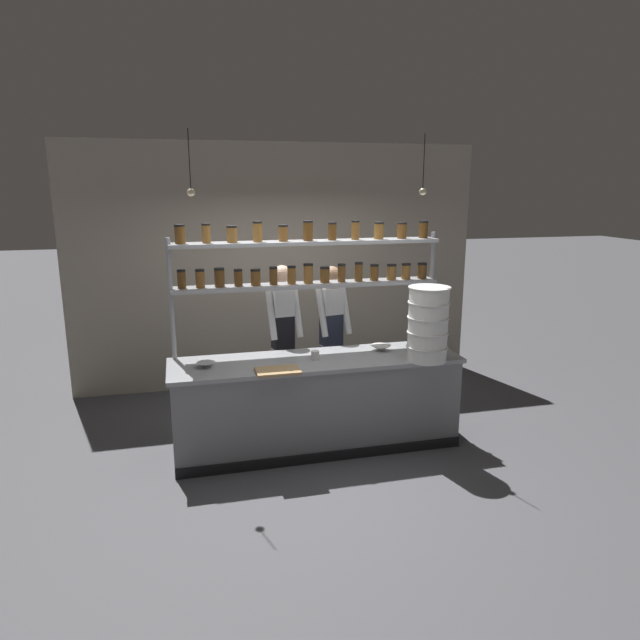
% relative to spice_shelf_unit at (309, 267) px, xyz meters
% --- Properties ---
extents(ground_plane, '(40.00, 40.00, 0.00)m').
position_rel_spice_shelf_unit_xyz_m(ground_plane, '(-0.00, -0.33, -1.78)').
color(ground_plane, '#4C4C51').
extents(back_wall, '(5.25, 0.12, 3.10)m').
position_rel_spice_shelf_unit_xyz_m(back_wall, '(-0.00, 1.72, -0.23)').
color(back_wall, '#9E9384').
rests_on(back_wall, ground_plane).
extents(prep_counter, '(2.85, 0.76, 0.92)m').
position_rel_spice_shelf_unit_xyz_m(prep_counter, '(-0.00, -0.33, -1.32)').
color(prep_counter, gray).
rests_on(prep_counter, ground_plane).
extents(spice_shelf_unit, '(2.73, 0.28, 2.24)m').
position_rel_spice_shelf_unit_xyz_m(spice_shelf_unit, '(0.00, 0.00, 0.00)').
color(spice_shelf_unit, '#999BA0').
rests_on(spice_shelf_unit, ground_plane).
extents(chef_left, '(0.39, 0.32, 1.75)m').
position_rel_spice_shelf_unit_xyz_m(chef_left, '(-0.21, 0.36, -0.76)').
color(chef_left, black).
rests_on(chef_left, ground_plane).
extents(chef_center, '(0.40, 0.33, 1.72)m').
position_rel_spice_shelf_unit_xyz_m(chef_center, '(0.36, 0.43, -0.78)').
color(chef_center, black).
rests_on(chef_center, ground_plane).
extents(container_stack, '(0.40, 0.40, 0.72)m').
position_rel_spice_shelf_unit_xyz_m(container_stack, '(1.02, -0.64, -0.50)').
color(container_stack, white).
rests_on(container_stack, prep_counter).
extents(cutting_board, '(0.40, 0.26, 0.02)m').
position_rel_spice_shelf_unit_xyz_m(cutting_board, '(-0.44, -0.64, -0.85)').
color(cutting_board, '#A88456').
rests_on(cutting_board, prep_counter).
extents(prep_bowl_near_left, '(0.21, 0.21, 0.06)m').
position_rel_spice_shelf_unit_xyz_m(prep_bowl_near_left, '(0.71, -0.22, -0.83)').
color(prep_bowl_near_left, silver).
rests_on(prep_bowl_near_left, prep_counter).
extents(prep_bowl_center_front, '(0.17, 0.17, 0.05)m').
position_rel_spice_shelf_unit_xyz_m(prep_bowl_center_front, '(-1.07, -0.34, -0.84)').
color(prep_bowl_center_front, '#B2B7BC').
rests_on(prep_bowl_center_front, prep_counter).
extents(serving_cup_front, '(0.08, 0.08, 0.09)m').
position_rel_spice_shelf_unit_xyz_m(serving_cup_front, '(-0.02, -0.36, -0.81)').
color(serving_cup_front, silver).
rests_on(serving_cup_front, prep_counter).
extents(pendant_light_row, '(2.24, 0.07, 0.57)m').
position_rel_spice_shelf_unit_xyz_m(pendant_light_row, '(-0.04, -0.33, 0.76)').
color(pendant_light_row, black).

